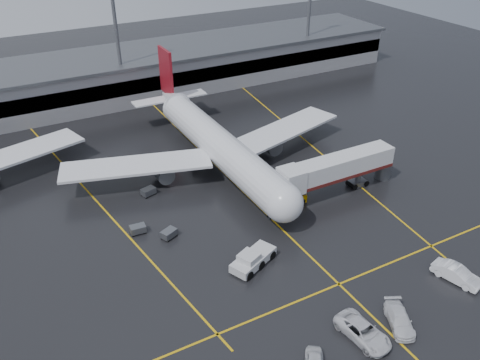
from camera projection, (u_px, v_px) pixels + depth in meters
ground at (245, 194)px, 74.08m from camera, size 220.00×220.00×0.00m
apron_line_centre at (245, 194)px, 74.08m from camera, size 0.25×90.00×0.02m
apron_line_stop at (339, 284)px, 57.46m from camera, size 60.00×0.25×0.02m
apron_line_left at (93, 197)px, 73.41m from camera, size 9.99×69.35×0.02m
apron_line_right at (307, 141)px, 89.03m from camera, size 7.57×69.64×0.02m
terminal at (137, 72)px, 108.08m from camera, size 122.00×19.00×8.60m
light_mast_mid at (117, 34)px, 96.36m from camera, size 3.00×1.20×25.45m
light_mast_right at (309, 10)px, 114.86m from camera, size 3.00×1.20×25.45m
main_airliner at (216, 143)px, 79.26m from camera, size 48.80×45.60×14.10m
jet_bridge at (338, 169)px, 72.42m from camera, size 19.90×3.40×6.05m
pushback_tractor at (252, 260)px, 59.82m from camera, size 6.72×4.81×2.23m
belt_loader at (294, 197)px, 72.33m from camera, size 3.93×2.82×2.29m
service_van_a at (363, 332)px, 50.27m from camera, size 3.50×6.45×1.72m
service_van_b at (399, 319)px, 51.81m from camera, size 4.25×5.72×1.54m
service_van_c at (457, 274)px, 57.59m from camera, size 3.38×5.90×1.84m
baggage_cart_a at (169, 233)px, 64.72m from camera, size 2.36×2.01×1.12m
baggage_cart_b at (138, 229)px, 65.55m from camera, size 2.10×1.46×1.12m
baggage_cart_c at (148, 191)px, 73.53m from camera, size 2.29×1.82×1.12m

